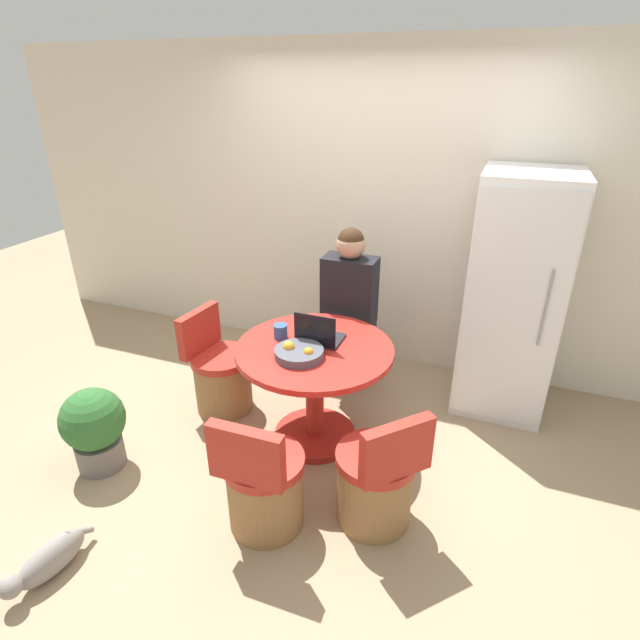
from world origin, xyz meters
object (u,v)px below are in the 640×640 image
Objects in this scene: person_seated at (351,303)px; laptop at (319,336)px; chair_left_side at (221,376)px; cat at (47,561)px; dining_table at (315,377)px; fruit_bowl at (299,353)px; chair_near_right_corner at (376,482)px; refrigerator at (513,297)px; potted_plant at (94,426)px; chair_near_camera at (264,487)px.

person_seated reaches higher than laptop.
laptop is at bearing -84.86° from chair_left_side.
cat is (-0.07, -1.60, -0.18)m from chair_left_side.
fruit_bowl reaches higher than dining_table.
person_seated is at bearing -112.67° from chair_near_right_corner.
chair_near_right_corner is at bearing -32.14° from fruit_bowl.
chair_near_right_corner is at bearing 130.92° from cat.
potted_plant is at bearing -144.17° from refrigerator.
fruit_bowl reaches higher than chair_near_right_corner.
person_seated reaches higher than potted_plant.
dining_table is 0.77× the size of person_seated.
laptop is 0.23m from fruit_bowl.
fruit_bowl is (-1.21, -1.11, -0.12)m from refrigerator.
chair_near_camera reaches higher than cat.
cat is at bearing 37.11° from chair_near_camera.
dining_table is at bearing 32.17° from potted_plant.
refrigerator is at bearing -124.25° from chair_near_camera.
refrigerator is 2.99m from potted_plant.
dining_table is 3.66× the size of laptop.
chair_near_camera is at bearing -123.16° from refrigerator.
chair_near_camera is 1.53× the size of cat.
dining_table is 0.84m from chair_near_right_corner.
cat is at bearing -65.39° from potted_plant.
dining_table is 1.78m from cat.
laptop reaches higher than chair_near_camera.
chair_near_right_corner is at bearing -108.33° from chair_left_side.
dining_table is at bearing 157.74° from cat.
refrigerator is 1.55m from dining_table.
chair_near_camera is at bearing -22.88° from chair_near_right_corner.
chair_near_right_corner is 0.90m from fruit_bowl.
cat is 0.90× the size of potted_plant.
refrigerator reaches higher than fruit_bowl.
refrigerator is 3.29m from cat.
person_seated is (0.81, 0.65, 0.47)m from chair_left_side.
refrigerator is 1.71× the size of dining_table.
refrigerator is at bearing -142.82° from laptop.
refrigerator is at bearing -169.47° from person_seated.
potted_plant is at bearing 160.91° from chair_left_side.
fruit_bowl is 1.39m from potted_plant.
dining_table reaches higher than cat.
fruit_bowl is at bearing 27.50° from potted_plant.
potted_plant is (-2.38, -1.72, -0.58)m from refrigerator.
refrigerator reaches higher than cat.
chair_near_camera is (0.82, -0.90, 0.00)m from chair_left_side.
person_seated is at bearing -90.86° from chair_near_camera.
chair_near_right_corner is (-0.58, -1.51, -0.61)m from refrigerator.
dining_table is 1.82× the size of potted_plant.
chair_near_camera reaches higher than potted_plant.
refrigerator is at bearing -59.82° from chair_left_side.
chair_left_side reaches higher than dining_table.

